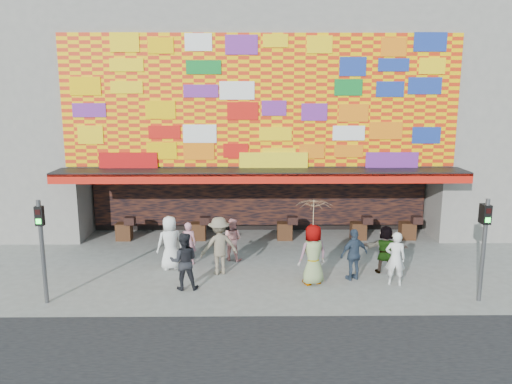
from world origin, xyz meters
The scene contains 14 objects.
ground centered at (0.00, 0.00, 0.00)m, with size 90.00×90.00×0.00m, color slate.
shop_building centered at (0.00, 8.18, 5.23)m, with size 15.20×9.40×10.00m.
signal_left centered at (-6.20, -1.50, 1.86)m, with size 0.22×0.20×3.00m.
signal_right centered at (6.20, -1.50, 1.86)m, with size 0.22×0.20×3.00m.
ped_a centered at (-3.09, 1.24, 0.91)m, with size 0.89×0.58×1.83m, color silver.
ped_b centered at (-2.54, 1.70, 0.75)m, with size 0.55×0.36×1.50m, color #C07C8D.
ped_c centered at (-2.40, -0.52, 0.88)m, with size 0.86×0.67×1.76m, color black.
ped_d centered at (-1.41, 0.76, 0.96)m, with size 1.24×0.71×1.92m, color #796C58.
ped_e centered at (2.91, 0.19, 0.83)m, with size 0.98×0.41×1.67m, color #2E3D52.
ped_f centered at (4.07, 0.79, 0.80)m, with size 1.49×0.47×1.60m, color gray.
ped_g centered at (1.56, -0.16, 0.95)m, with size 0.93×0.61×1.90m, color gray.
ped_h centered at (4.10, -0.27, 0.85)m, with size 0.62×0.41×1.70m, color silver.
ped_i centered at (-1.04, 2.11, 0.76)m, with size 0.74×0.58×1.53m, color pink.
parasol centered at (1.56, -0.16, 2.20)m, with size 1.46×1.47×1.96m.
Camera 1 is at (-0.37, -14.89, 5.93)m, focal length 35.00 mm.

